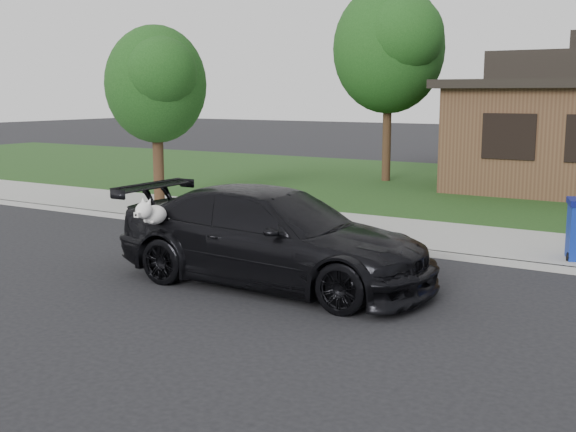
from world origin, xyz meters
The scene contains 7 objects.
ground centered at (0.00, 0.00, 0.00)m, with size 120.00×120.00×0.00m, color black.
sidewalk centered at (0.00, 5.00, 0.06)m, with size 60.00×3.00×0.12m, color gray.
curb centered at (0.00, 3.50, 0.06)m, with size 60.00×0.12×0.12m, color gray.
lawn centered at (0.00, 13.00, 0.07)m, with size 60.00×13.00×0.13m, color #193814.
sedan centered at (-0.81, 0.34, 0.76)m, with size 5.27×2.54×1.52m.
tree_0 centered at (-4.34, 12.88, 4.48)m, with size 3.78×3.60×6.34m.
tree_2 centered at (-7.38, 5.11, 3.27)m, with size 2.73×2.60×4.59m.
Camera 1 is at (5.21, -9.02, 2.99)m, focal length 45.00 mm.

